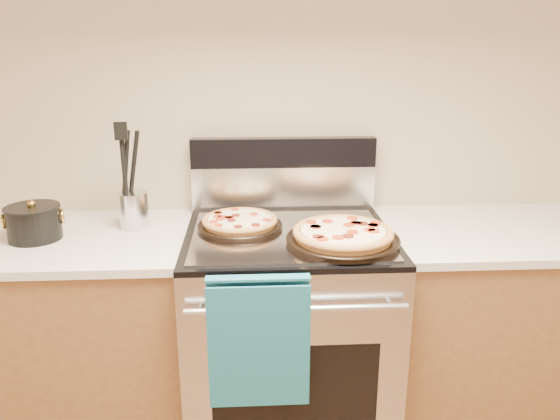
{
  "coord_description": "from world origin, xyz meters",
  "views": [
    {
      "loc": [
        -0.14,
        -0.25,
        1.6
      ],
      "look_at": [
        -0.04,
        1.55,
        1.04
      ],
      "focal_mm": 35.0,
      "sensor_mm": 36.0,
      "label": 1
    }
  ],
  "objects": [
    {
      "name": "foil_sheet",
      "position": [
        0.0,
        1.62,
        0.92
      ],
      "size": [
        0.7,
        0.55,
        0.01
      ],
      "primitive_type": "cube",
      "color": "gray",
      "rests_on": "cooktop"
    },
    {
      "name": "backsplash_lower",
      "position": [
        0.0,
        1.96,
        1.01
      ],
      "size": [
        0.76,
        0.06,
        0.18
      ],
      "primitive_type": "cube",
      "color": "silver",
      "rests_on": "cooktop"
    },
    {
      "name": "countertop_left",
      "position": [
        -0.88,
        1.68,
        0.9
      ],
      "size": [
        1.02,
        0.64,
        0.03
      ],
      "primitive_type": "cube",
      "color": "beige",
      "rests_on": "cabinet_left"
    },
    {
      "name": "wall_back",
      "position": [
        0.0,
        2.0,
        1.35
      ],
      "size": [
        4.0,
        0.0,
        4.0
      ],
      "primitive_type": "plane",
      "rotation": [
        1.57,
        0.0,
        0.0
      ],
      "color": "tan",
      "rests_on": "ground"
    },
    {
      "name": "pepperoni_pizza_back",
      "position": [
        -0.18,
        1.7,
        0.95
      ],
      "size": [
        0.34,
        0.34,
        0.04
      ],
      "primitive_type": null,
      "rotation": [
        0.0,
        0.0,
        0.1
      ],
      "color": "#B07635",
      "rests_on": "foil_sheet"
    },
    {
      "name": "range_body",
      "position": [
        0.0,
        1.65,
        0.45
      ],
      "size": [
        0.76,
        0.68,
        0.9
      ],
      "primitive_type": "cube",
      "color": "#B7B7BC",
      "rests_on": "ground"
    },
    {
      "name": "utensil_crock",
      "position": [
        -0.58,
        1.77,
        0.98
      ],
      "size": [
        0.14,
        0.14,
        0.14
      ],
      "primitive_type": "cylinder",
      "rotation": [
        0.0,
        0.0,
        -0.34
      ],
      "color": "silver",
      "rests_on": "countertop_left"
    },
    {
      "name": "cabinet_left",
      "position": [
        -0.88,
        1.68,
        0.44
      ],
      "size": [
        1.0,
        0.62,
        0.88
      ],
      "primitive_type": "cube",
      "color": "brown",
      "rests_on": "ground"
    },
    {
      "name": "oven_window",
      "position": [
        0.0,
        1.31,
        0.45
      ],
      "size": [
        0.56,
        0.01,
        0.4
      ],
      "primitive_type": "cube",
      "color": "black",
      "rests_on": "range_body"
    },
    {
      "name": "saucepan",
      "position": [
        -0.92,
        1.66,
        0.97
      ],
      "size": [
        0.23,
        0.23,
        0.11
      ],
      "primitive_type": "cylinder",
      "rotation": [
        0.0,
        0.0,
        0.27
      ],
      "color": "black",
      "rests_on": "countertop_left"
    },
    {
      "name": "oven_handle",
      "position": [
        0.0,
        1.27,
        0.8
      ],
      "size": [
        0.7,
        0.03,
        0.03
      ],
      "primitive_type": "cylinder",
      "rotation": [
        0.0,
        1.57,
        0.0
      ],
      "color": "silver",
      "rests_on": "range_body"
    },
    {
      "name": "countertop_right",
      "position": [
        0.88,
        1.68,
        0.9
      ],
      "size": [
        1.02,
        0.64,
        0.03
      ],
      "primitive_type": "cube",
      "color": "beige",
      "rests_on": "cabinet_right"
    },
    {
      "name": "cabinet_right",
      "position": [
        0.88,
        1.68,
        0.44
      ],
      "size": [
        1.0,
        0.62,
        0.88
      ],
      "primitive_type": "cube",
      "color": "brown",
      "rests_on": "ground"
    },
    {
      "name": "cooktop",
      "position": [
        0.0,
        1.65,
        0.91
      ],
      "size": [
        0.76,
        0.68,
        0.02
      ],
      "primitive_type": "cube",
      "color": "black",
      "rests_on": "range_body"
    },
    {
      "name": "dish_towel",
      "position": [
        -0.12,
        1.27,
        0.7
      ],
      "size": [
        0.32,
        0.05,
        0.42
      ],
      "primitive_type": null,
      "color": "#197780",
      "rests_on": "oven_handle"
    },
    {
      "name": "pepperoni_pizza_front",
      "position": [
        0.18,
        1.52,
        0.95
      ],
      "size": [
        0.43,
        0.43,
        0.05
      ],
      "primitive_type": null,
      "rotation": [
        0.0,
        0.0,
        0.11
      ],
      "color": "#B07635",
      "rests_on": "foil_sheet"
    },
    {
      "name": "backsplash_upper",
      "position": [
        0.0,
        1.96,
        1.16
      ],
      "size": [
        0.76,
        0.06,
        0.12
      ],
      "primitive_type": "cube",
      "color": "black",
      "rests_on": "backsplash_lower"
    }
  ]
}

